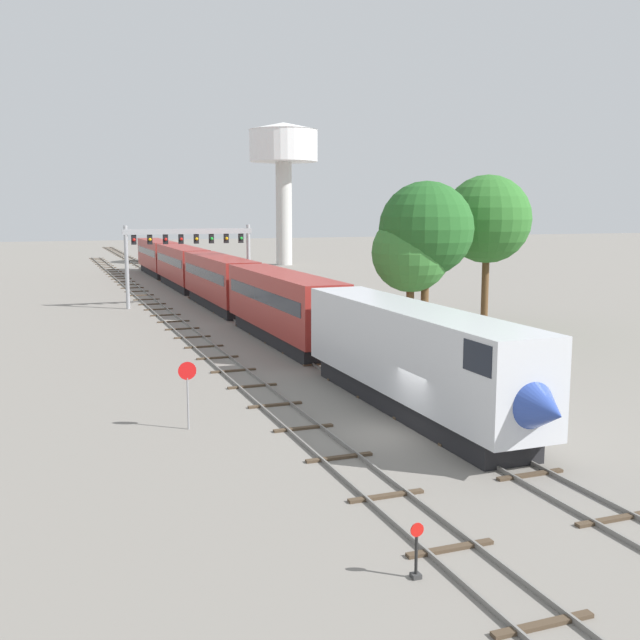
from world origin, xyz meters
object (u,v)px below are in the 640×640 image
at_px(passenger_train, 218,280).
at_px(signal_gantry, 189,246).
at_px(switch_stand, 416,559).
at_px(trackside_tree_mid, 426,229).
at_px(stop_sign, 188,386).
at_px(trackside_tree_left, 487,219).
at_px(trackside_tree_right, 411,253).
at_px(water_tower, 283,151).

relative_size(passenger_train, signal_gantry, 7.92).
height_order(passenger_train, switch_stand, passenger_train).
xyz_separation_m(switch_stand, trackside_tree_mid, (17.19, 31.35, 7.19)).
bearing_deg(stop_sign, passenger_train, 75.17).
relative_size(signal_gantry, trackside_tree_left, 1.03).
distance_m(trackside_tree_left, trackside_tree_mid, 7.88).
bearing_deg(trackside_tree_right, passenger_train, 113.30).
bearing_deg(trackside_tree_right, stop_sign, -138.55).
relative_size(stop_sign, trackside_tree_right, 0.32).
distance_m(switch_stand, stop_sign, 15.09).
bearing_deg(trackside_tree_left, trackside_tree_right, -159.25).
relative_size(water_tower, switch_stand, 15.63).
bearing_deg(stop_sign, trackside_tree_right, 41.45).
bearing_deg(passenger_train, trackside_tree_mid, -64.52).
relative_size(water_tower, trackside_tree_mid, 2.06).
relative_size(passenger_train, trackside_tree_right, 10.80).
height_order(water_tower, stop_sign, water_tower).
xyz_separation_m(stop_sign, trackside_tree_left, (27.21, 19.91, 6.44)).
xyz_separation_m(signal_gantry, trackside_tree_mid, (12.34, -23.35, 2.02)).
bearing_deg(trackside_tree_left, signal_gantry, 134.15).
height_order(switch_stand, trackside_tree_mid, trackside_tree_mid).
bearing_deg(trackside_tree_mid, passenger_train, 115.48).
height_order(signal_gantry, switch_stand, signal_gantry).
bearing_deg(trackside_tree_mid, signal_gantry, 117.85).
xyz_separation_m(switch_stand, trackside_tree_left, (24.31, 34.65, 7.80)).
bearing_deg(switch_stand, stop_sign, 101.13).
xyz_separation_m(switch_stand, trackside_tree_right, (16.13, 31.55, 5.53)).
height_order(stop_sign, trackside_tree_left, trackside_tree_left).
bearing_deg(passenger_train, trackside_tree_left, -46.07).
bearing_deg(trackside_tree_right, signal_gantry, 115.98).
distance_m(switch_stand, trackside_tree_mid, 36.47).
bearing_deg(stop_sign, switch_stand, -78.87).
distance_m(passenger_train, water_tower, 56.23).
relative_size(stop_sign, trackside_tree_left, 0.24).
xyz_separation_m(trackside_tree_left, trackside_tree_right, (-8.18, -3.10, -2.26)).
xyz_separation_m(water_tower, trackside_tree_mid, (-12.19, -70.37, -10.54)).
bearing_deg(signal_gantry, water_tower, 62.46).
bearing_deg(passenger_train, switch_stand, -97.70).
distance_m(passenger_train, trackside_tree_right, 23.08).
bearing_deg(switch_stand, signal_gantry, 84.93).
height_order(signal_gantry, stop_sign, signal_gantry).
distance_m(switch_stand, trackside_tree_right, 35.86).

